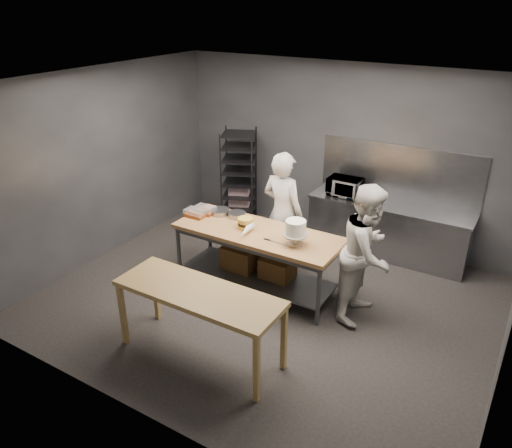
{
  "coord_description": "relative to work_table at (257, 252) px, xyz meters",
  "views": [
    {
      "loc": [
        2.96,
        -5.2,
        3.97
      ],
      "look_at": [
        -0.28,
        0.17,
        1.05
      ],
      "focal_mm": 35.0,
      "sensor_mm": 36.0,
      "label": 1
    }
  ],
  "objects": [
    {
      "name": "chef_behind",
      "position": [
        0.06,
        0.65,
        0.38
      ],
      "size": [
        0.75,
        0.54,
        1.9
      ],
      "primitive_type": "imported",
      "rotation": [
        0.0,
        0.0,
        3.01
      ],
      "color": "white",
      "rests_on": "ground"
    },
    {
      "name": "speed_rack",
      "position": [
        -1.5,
        1.85,
        0.28
      ],
      "size": [
        0.81,
        0.84,
        1.75
      ],
      "color": "black",
      "rests_on": "ground"
    },
    {
      "name": "cake_pans",
      "position": [
        -0.64,
        0.21,
        0.39
      ],
      "size": [
        0.56,
        0.31,
        0.07
      ],
      "color": "gray",
      "rests_on": "work_table"
    },
    {
      "name": "near_counter",
      "position": [
        0.23,
        -1.68,
        0.24
      ],
      "size": [
        2.0,
        0.7,
        0.9
      ],
      "color": "olive",
      "rests_on": "ground"
    },
    {
      "name": "frosted_cake_stand",
      "position": [
        0.67,
        -0.13,
        0.57
      ],
      "size": [
        0.34,
        0.34,
        0.35
      ],
      "color": "#B1A58E",
      "rests_on": "work_table"
    },
    {
      "name": "microwave",
      "position": [
        0.53,
        1.93,
        0.48
      ],
      "size": [
        0.54,
        0.37,
        0.3
      ],
      "primitive_type": "imported",
      "color": "black",
      "rests_on": "back_counter"
    },
    {
      "name": "offset_spatula",
      "position": [
        0.36,
        -0.2,
        0.35
      ],
      "size": [
        0.36,
        0.02,
        0.02
      ],
      "color": "slate",
      "rests_on": "work_table"
    },
    {
      "name": "back_counter",
      "position": [
        1.31,
        1.93,
        -0.12
      ],
      "size": [
        2.6,
        0.6,
        0.9
      ],
      "color": "slate",
      "rests_on": "ground"
    },
    {
      "name": "pastry_clamshells",
      "position": [
        -1.01,
        0.01,
        0.4
      ],
      "size": [
        0.36,
        0.38,
        0.11
      ],
      "color": "#9C501F",
      "rests_on": "work_table"
    },
    {
      "name": "piping_bag",
      "position": [
        -0.05,
        -0.2,
        0.41
      ],
      "size": [
        0.19,
        0.4,
        0.12
      ],
      "primitive_type": "cone",
      "rotation": [
        1.57,
        0.0,
        0.19
      ],
      "color": "white",
      "rests_on": "work_table"
    },
    {
      "name": "chef_right",
      "position": [
        1.58,
        0.13,
        0.36
      ],
      "size": [
        0.73,
        0.92,
        1.86
      ],
      "primitive_type": "imported",
      "rotation": [
        0.0,
        0.0,
        1.54
      ],
      "color": "silver",
      "rests_on": "ground"
    },
    {
      "name": "work_table",
      "position": [
        0.0,
        0.0,
        0.0
      ],
      "size": [
        2.4,
        0.9,
        0.92
      ],
      "color": "#9B663E",
      "rests_on": "ground"
    },
    {
      "name": "back_wall",
      "position": [
        0.31,
        2.25,
        0.93
      ],
      "size": [
        6.0,
        0.04,
        3.0
      ],
      "primitive_type": "cube",
      "color": "#4C4F54",
      "rests_on": "ground"
    },
    {
      "name": "layer_cake",
      "position": [
        -0.17,
        -0.04,
        0.43
      ],
      "size": [
        0.22,
        0.22,
        0.16
      ],
      "color": "gold",
      "rests_on": "work_table"
    },
    {
      "name": "ground",
      "position": [
        0.31,
        -0.25,
        -0.57
      ],
      "size": [
        6.0,
        6.0,
        0.0
      ],
      "primitive_type": "plane",
      "color": "black",
      "rests_on": "ground"
    },
    {
      "name": "splashback_panel",
      "position": [
        1.31,
        2.23,
        0.78
      ],
      "size": [
        2.6,
        0.02,
        0.9
      ],
      "primitive_type": "cube",
      "color": "slate",
      "rests_on": "back_counter"
    }
  ]
}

